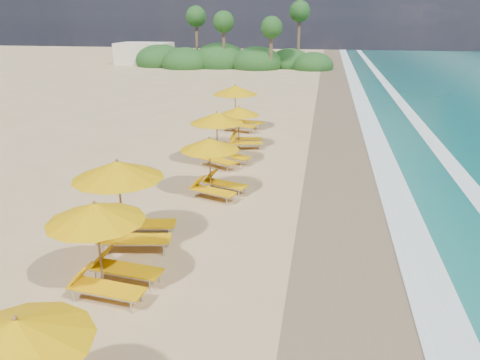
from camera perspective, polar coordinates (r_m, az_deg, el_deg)
The scene contains 11 objects.
ground at distance 16.09m, azimuth 0.00°, elevation -4.03°, with size 160.00×160.00×0.00m, color tan.
wet_sand at distance 15.93m, azimuth 14.36°, elevation -4.92°, with size 4.00×160.00×0.01m, color #7A6348.
surf_foam at distance 16.38m, azimuth 23.85°, elevation -5.28°, with size 4.00×160.00×0.01m.
station_2 at distance 11.65m, azimuth -16.17°, elevation -7.30°, with size 2.75×2.59×2.38m.
station_3 at distance 13.80m, azimuth -13.64°, elevation -2.07°, with size 3.17×3.02×2.65m.
station_4 at distance 17.23m, azimuth -3.21°, elevation 2.06°, with size 2.89×2.83×2.26m.
station_5 at distance 20.82m, azimuth -2.44°, elevation 5.47°, with size 3.26×3.26×2.44m.
station_6 at distance 23.72m, azimuth 0.25°, elevation 6.85°, with size 2.59×2.48×2.15m.
station_7 at distance 27.38m, azimuth -0.19°, elevation 9.20°, with size 3.35×3.25×2.67m.
treeline at distance 61.56m, azimuth -1.60°, elevation 14.53°, with size 25.80×8.80×9.74m.
beach_building at distance 67.37m, azimuth -11.61°, elevation 14.94°, with size 7.00×5.00×2.80m, color beige.
Camera 1 is at (2.63, -14.50, 6.46)m, focal length 34.86 mm.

